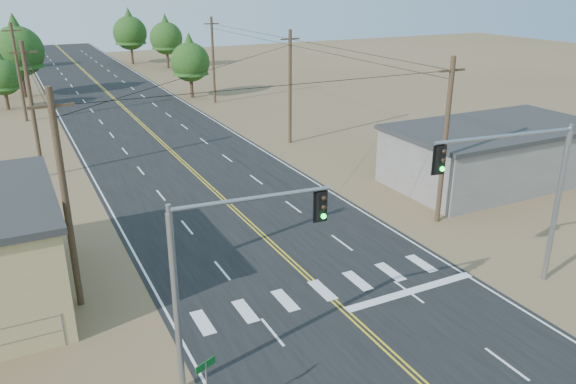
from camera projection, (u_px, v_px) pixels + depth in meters
road at (185, 164)px, 45.24m from camera, size 15.00×200.00×0.02m
building_right at (493, 155)px, 40.88m from camera, size 15.00×8.00×4.00m
utility_pole_left_near at (66, 200)px, 23.98m from camera, size 1.80×0.30×10.00m
utility_pole_left_mid at (32, 110)px, 40.66m from camera, size 1.80×0.30×10.00m
utility_pole_left_far at (19, 72)px, 57.35m from camera, size 1.80×0.30×10.00m
utility_pole_right_near at (445, 141)px, 32.84m from camera, size 1.80×0.30×10.00m
utility_pole_right_mid at (290, 87)px, 49.53m from camera, size 1.80×0.30×10.00m
utility_pole_right_far at (213, 60)px, 66.22m from camera, size 1.80×0.30×10.00m
signal_mast_left at (221, 261)px, 19.29m from camera, size 5.79×0.90×7.23m
signal_mast_right at (525, 182)px, 25.36m from camera, size 7.24×1.16×7.88m
tree_left_near at (2, 74)px, 62.90m from camera, size 4.02×4.02×6.70m
tree_left_mid at (17, 46)px, 69.01m from camera, size 6.18×6.18×10.30m
tree_left_far at (17, 43)px, 93.57m from camera, size 4.02×4.02×6.70m
tree_right_near at (190, 58)px, 69.25m from camera, size 4.81×4.81×8.01m
tree_right_mid at (166, 35)px, 92.74m from camera, size 5.32×5.32×8.87m
tree_right_far at (130, 30)px, 97.37m from camera, size 5.74×5.74×9.57m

